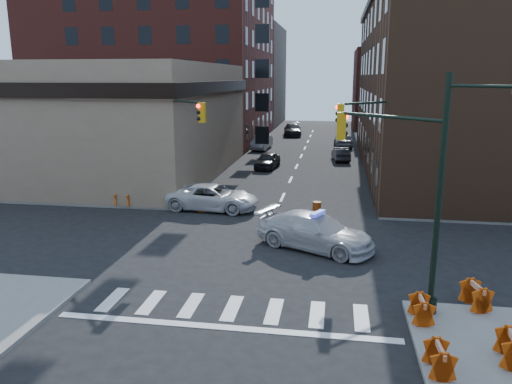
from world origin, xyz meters
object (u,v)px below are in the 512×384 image
(parked_car_enear, at_px, (341,154))
(barricade_se_a, at_px, (476,296))
(barrel_bank, at_px, (202,203))
(pedestrian_b, at_px, (120,180))
(police_car, at_px, (315,232))
(parked_car_wfar, at_px, (262,142))
(pedestrian_a, at_px, (140,185))
(barricade_nw_a, at_px, (124,199))
(barrel_road, at_px, (317,209))
(parked_car_wnear, at_px, (268,160))
(pickup, at_px, (213,197))

(parked_car_enear, height_order, barricade_se_a, parked_car_enear)
(parked_car_enear, xyz_separation_m, barrel_bank, (-8.42, -20.27, -0.12))
(barrel_bank, bearing_deg, barricade_se_a, -41.27)
(parked_car_enear, distance_m, pedestrian_b, 22.50)
(police_car, relative_size, pedestrian_b, 3.41)
(pedestrian_b, xyz_separation_m, barrel_bank, (6.86, -3.77, -0.46))
(barrel_bank, relative_size, barricade_se_a, 0.91)
(parked_car_enear, height_order, pedestrian_b, pedestrian_b)
(parked_car_wfar, bearing_deg, pedestrian_b, -101.48)
(pedestrian_a, height_order, barricade_nw_a, pedestrian_a)
(barrel_road, bearing_deg, barricade_se_a, -62.26)
(parked_car_enear, bearing_deg, parked_car_wnear, 30.66)
(pedestrian_b, distance_m, barrel_bank, 7.84)
(pickup, height_order, parked_car_wnear, pickup)
(parked_car_enear, bearing_deg, parked_car_wfar, -44.06)
(police_car, relative_size, barrel_road, 6.47)
(pickup, xyz_separation_m, barricade_nw_a, (-5.59, -0.52, -0.22))
(pedestrian_b, distance_m, barricade_nw_a, 4.11)
(pedestrian_a, xyz_separation_m, barricade_se_a, (17.80, -13.91, -0.34))
(police_car, bearing_deg, parked_car_enear, 22.29)
(parked_car_wnear, distance_m, pedestrian_b, 14.38)
(barrel_bank, bearing_deg, parked_car_wnear, 82.64)
(pickup, relative_size, barricade_se_a, 4.77)
(police_car, distance_m, pedestrian_b, 16.76)
(parked_car_wnear, bearing_deg, parked_car_wfar, 107.75)
(parked_car_wfar, height_order, pedestrian_b, pedestrian_b)
(parked_car_wnear, bearing_deg, pickup, -88.86)
(police_car, bearing_deg, parked_car_wfar, 38.18)
(parked_car_wnear, bearing_deg, police_car, -69.41)
(parked_car_wnear, relative_size, barricade_se_a, 3.56)
(parked_car_wnear, height_order, barricade_nw_a, parked_car_wnear)
(parked_car_enear, height_order, barrel_bank, parked_car_enear)
(pickup, distance_m, parked_car_enear, 21.18)
(parked_car_enear, relative_size, barrel_road, 4.45)
(barricade_nw_a, bearing_deg, parked_car_enear, 57.33)
(barrel_road, bearing_deg, parked_car_wnear, 108.22)
(barricade_nw_a, bearing_deg, pickup, 6.38)
(pickup, height_order, parked_car_enear, pickup)
(parked_car_wnear, bearing_deg, parked_car_enear, 45.21)
(pickup, height_order, barrel_bank, pickup)
(barrel_bank, bearing_deg, pickup, 48.92)
(parked_car_wnear, bearing_deg, barricade_se_a, -60.84)
(barricade_nw_a, bearing_deg, parked_car_wnear, 66.08)
(parked_car_wnear, height_order, barrel_bank, parked_car_wnear)
(barricade_se_a, bearing_deg, pickup, 33.20)
(pickup, bearing_deg, pedestrian_b, 71.35)
(pedestrian_b, height_order, barrel_road, pedestrian_b)
(police_car, xyz_separation_m, parked_car_enear, (1.36, 25.83, -0.18))
(pedestrian_a, bearing_deg, barricade_nw_a, -49.86)
(police_car, distance_m, barricade_se_a, 8.17)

